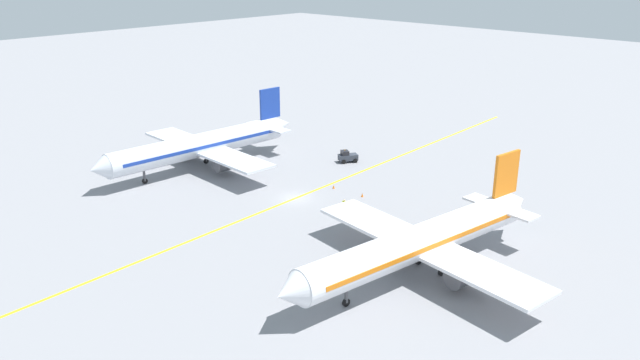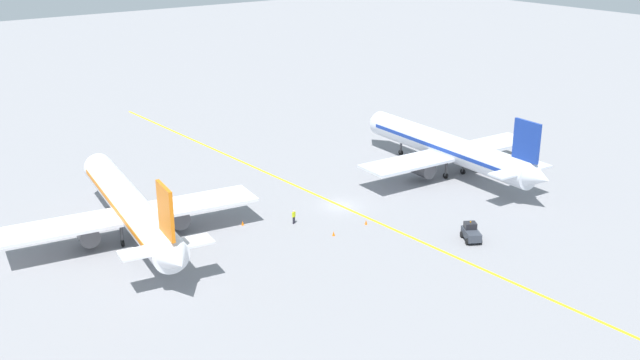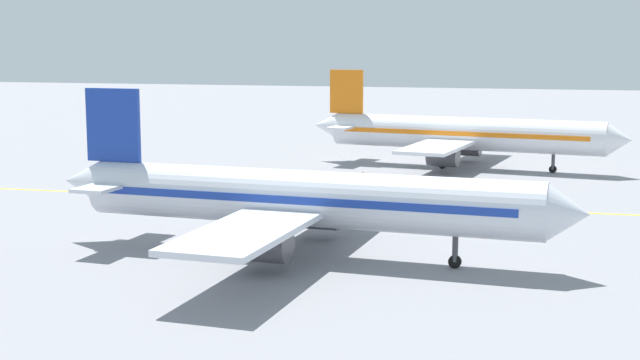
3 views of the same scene
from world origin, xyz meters
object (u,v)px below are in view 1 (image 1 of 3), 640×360
object	(u,v)px
airplane_at_gate	(421,242)
traffic_cone_by_wingtip	(362,195)
ground_crew_worker	(344,205)
traffic_cone_near_nose	(334,187)
traffic_cone_mid_apron	(358,228)
airplane_adjacent_stand	(202,145)
baggage_tug_dark	(347,157)

from	to	relation	value
airplane_at_gate	traffic_cone_by_wingtip	bearing A→B (deg)	-34.83
ground_crew_worker	traffic_cone_near_nose	xyz separation A→B (m)	(6.61, -5.23, -0.63)
airplane_at_gate	traffic_cone_near_nose	distance (m)	26.72
traffic_cone_mid_apron	ground_crew_worker	bearing A→B (deg)	-31.90
ground_crew_worker	airplane_adjacent_stand	bearing A→B (deg)	4.34
baggage_tug_dark	traffic_cone_by_wingtip	xyz separation A→B (m)	(-11.46, 10.04, -0.63)
baggage_tug_dark	ground_crew_worker	xyz separation A→B (m)	(-13.06, 15.58, 0.01)
airplane_adjacent_stand	ground_crew_worker	xyz separation A→B (m)	(-27.31, -2.07, -2.80)
airplane_at_gate	traffic_cone_by_wingtip	distance (m)	22.65
traffic_cone_near_nose	airplane_adjacent_stand	bearing A→B (deg)	19.43
airplane_at_gate	traffic_cone_near_nose	xyz separation A→B (m)	(23.38, -12.47, -3.43)
baggage_tug_dark	traffic_cone_mid_apron	bearing A→B (deg)	134.04
airplane_adjacent_stand	ground_crew_worker	world-z (taller)	airplane_adjacent_stand
airplane_at_gate	traffic_cone_near_nose	size ratio (longest dim) A/B	64.55
baggage_tug_dark	airplane_at_gate	bearing A→B (deg)	142.58
airplane_at_gate	traffic_cone_by_wingtip	xyz separation A→B (m)	(18.37, -12.78, -3.43)
airplane_adjacent_stand	traffic_cone_mid_apron	distance (m)	32.56
airplane_at_gate	ground_crew_worker	bearing A→B (deg)	-23.35
baggage_tug_dark	ground_crew_worker	bearing A→B (deg)	129.96
airplane_at_gate	traffic_cone_near_nose	world-z (taller)	airplane_at_gate
airplane_at_gate	ground_crew_worker	distance (m)	18.49
baggage_tug_dark	traffic_cone_mid_apron	xyz separation A→B (m)	(-18.11, 18.73, -0.63)
baggage_tug_dark	traffic_cone_mid_apron	distance (m)	26.06
airplane_at_gate	traffic_cone_mid_apron	xyz separation A→B (m)	(11.72, -4.10, -3.43)
airplane_adjacent_stand	traffic_cone_near_nose	distance (m)	22.22
traffic_cone_near_nose	airplane_at_gate	bearing A→B (deg)	151.93
airplane_adjacent_stand	traffic_cone_mid_apron	world-z (taller)	airplane_adjacent_stand
airplane_adjacent_stand	traffic_cone_near_nose	xyz separation A→B (m)	(-20.70, -7.30, -3.43)
airplane_at_gate	traffic_cone_mid_apron	size ratio (longest dim) A/B	64.55
baggage_tug_dark	traffic_cone_mid_apron	size ratio (longest dim) A/B	6.09
ground_crew_worker	traffic_cone_near_nose	distance (m)	8.45
airplane_at_gate	baggage_tug_dark	size ratio (longest dim) A/B	10.60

